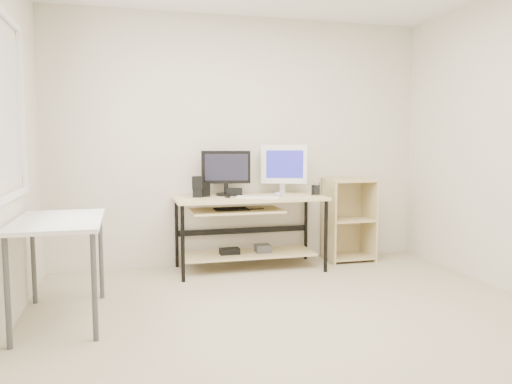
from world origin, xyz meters
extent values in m
cube|color=#B9AA8E|center=(0.00, 0.00, -0.01)|extent=(4.00, 4.00, 0.01)
cube|color=beige|center=(0.00, 2.00, 1.30)|extent=(4.00, 0.01, 2.60)
cube|color=white|center=(-1.98, 0.60, 1.55)|extent=(0.01, 1.00, 1.20)
cube|color=beige|center=(0.00, 1.66, 0.73)|extent=(1.50, 0.65, 0.03)
cube|color=beige|center=(-0.15, 1.60, 0.62)|extent=(0.90, 0.49, 0.02)
cube|color=beige|center=(0.00, 1.71, 0.15)|extent=(1.35, 0.46, 0.02)
cube|color=black|center=(-0.20, 1.60, 0.64)|extent=(0.33, 0.22, 0.01)
cylinder|color=black|center=(0.05, 1.55, 0.64)|extent=(0.14, 0.01, 0.01)
cube|color=#434345|center=(0.15, 1.71, 0.20)|extent=(0.15, 0.15, 0.08)
cube|color=black|center=(-0.20, 1.71, 0.19)|extent=(0.20, 0.12, 0.06)
cylinder|color=black|center=(-0.71, 1.37, 0.36)|extent=(0.04, 0.04, 0.72)
cylinder|color=black|center=(-0.71, 1.94, 0.36)|extent=(0.04, 0.04, 0.72)
cylinder|color=black|center=(0.71, 1.37, 0.36)|extent=(0.04, 0.04, 0.72)
cylinder|color=black|center=(0.71, 1.94, 0.36)|extent=(0.04, 0.04, 0.72)
cube|color=white|center=(-1.68, 0.60, 0.73)|extent=(0.60, 1.00, 0.03)
cylinder|color=#434345|center=(-1.94, 0.14, 0.36)|extent=(0.04, 0.04, 0.72)
cylinder|color=#434345|center=(-1.94, 1.06, 0.36)|extent=(0.04, 0.04, 0.72)
cylinder|color=#434345|center=(-1.42, 0.14, 0.36)|extent=(0.04, 0.04, 0.72)
cylinder|color=#434345|center=(-1.42, 1.06, 0.36)|extent=(0.04, 0.04, 0.72)
cube|color=#D3BF84|center=(0.91, 1.78, 0.45)|extent=(0.02, 0.40, 0.90)
cube|color=#D3BF84|center=(1.39, 1.78, 0.45)|extent=(0.02, 0.40, 0.90)
cube|color=#D3BF84|center=(1.15, 1.97, 0.45)|extent=(0.50, 0.02, 0.90)
cube|color=#D3BF84|center=(1.15, 1.78, 0.04)|extent=(0.46, 0.38, 0.02)
cube|color=#D3BF84|center=(1.15, 1.78, 0.45)|extent=(0.46, 0.38, 0.02)
cube|color=#D3BF84|center=(1.15, 1.78, 0.88)|extent=(0.46, 0.38, 0.02)
cylinder|color=black|center=(-0.21, 1.82, 0.76)|extent=(0.21, 0.21, 0.02)
cylinder|color=black|center=(-0.21, 1.82, 0.82)|extent=(0.05, 0.05, 0.10)
cube|color=black|center=(-0.21, 1.82, 1.04)|extent=(0.50, 0.15, 0.33)
cube|color=black|center=(-0.21, 1.79, 1.04)|extent=(0.42, 0.09, 0.27)
cube|color=silver|center=(0.41, 1.82, 0.76)|extent=(0.17, 0.16, 0.01)
cylinder|color=silver|center=(0.41, 1.82, 0.81)|extent=(0.04, 0.04, 0.10)
cube|color=white|center=(0.41, 1.82, 1.06)|extent=(0.47, 0.21, 0.41)
cube|color=#24239A|center=(0.41, 1.79, 1.06)|extent=(0.39, 0.14, 0.33)
cube|color=white|center=(0.06, 1.54, 0.76)|extent=(0.44, 0.26, 0.01)
ellipsoid|color=#BABAC0|center=(0.28, 1.62, 0.77)|extent=(0.08, 0.12, 0.04)
cube|color=black|center=(-0.14, 1.74, 0.79)|extent=(0.17, 0.11, 0.08)
cube|color=black|center=(-0.51, 1.73, 0.79)|extent=(0.11, 0.11, 0.08)
cube|color=black|center=(-0.51, 1.73, 0.90)|extent=(0.13, 0.13, 0.12)
cube|color=black|center=(0.70, 1.63, 0.80)|extent=(0.11, 0.11, 0.10)
cube|color=black|center=(-0.43, 1.76, 0.83)|extent=(0.08, 0.06, 0.15)
cylinder|color=black|center=(-0.24, 1.61, 0.76)|extent=(0.06, 0.06, 0.02)
cube|color=black|center=(0.13, 1.59, 0.75)|extent=(0.09, 0.12, 0.01)
cylinder|color=#966743|center=(0.70, 1.60, 0.75)|extent=(0.10, 0.10, 0.01)
cylinder|color=white|center=(0.70, 1.60, 0.82)|extent=(0.08, 0.08, 0.13)
camera|label=1|loc=(-1.20, -3.19, 1.31)|focal=35.00mm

